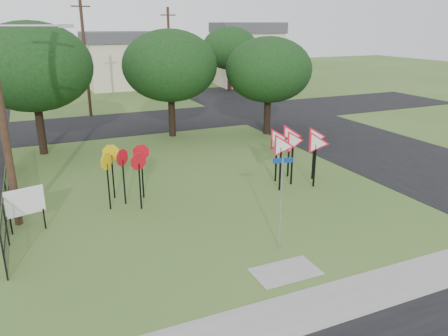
{
  "coord_description": "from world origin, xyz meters",
  "views": [
    {
      "loc": [
        -6.35,
        -12.07,
        7.08
      ],
      "look_at": [
        0.38,
        3.0,
        1.6
      ],
      "focal_mm": 35.0,
      "sensor_mm": 36.0,
      "label": 1
    }
  ],
  "objects_px": {
    "street_name_sign": "(281,198)",
    "stop_sign_cluster": "(124,163)",
    "info_board": "(25,203)",
    "yield_sign_cluster": "(295,143)"
  },
  "relations": [
    {
      "from": "street_name_sign",
      "to": "stop_sign_cluster",
      "type": "distance_m",
      "value": 6.96
    },
    {
      "from": "stop_sign_cluster",
      "to": "info_board",
      "type": "xyz_separation_m",
      "value": [
        -3.76,
        -1.16,
        -0.67
      ]
    },
    {
      "from": "yield_sign_cluster",
      "to": "info_board",
      "type": "distance_m",
      "value": 11.42
    },
    {
      "from": "info_board",
      "to": "stop_sign_cluster",
      "type": "bearing_deg",
      "value": 17.11
    },
    {
      "from": "yield_sign_cluster",
      "to": "info_board",
      "type": "height_order",
      "value": "yield_sign_cluster"
    },
    {
      "from": "street_name_sign",
      "to": "stop_sign_cluster",
      "type": "relative_size",
      "value": 1.32
    },
    {
      "from": "street_name_sign",
      "to": "info_board",
      "type": "xyz_separation_m",
      "value": [
        -7.55,
        4.68,
        -0.69
      ]
    },
    {
      "from": "yield_sign_cluster",
      "to": "info_board",
      "type": "bearing_deg",
      "value": -177.79
    },
    {
      "from": "stop_sign_cluster",
      "to": "yield_sign_cluster",
      "type": "relative_size",
      "value": 0.72
    },
    {
      "from": "street_name_sign",
      "to": "stop_sign_cluster",
      "type": "xyz_separation_m",
      "value": [
        -3.79,
        5.84,
        -0.02
      ]
    }
  ]
}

